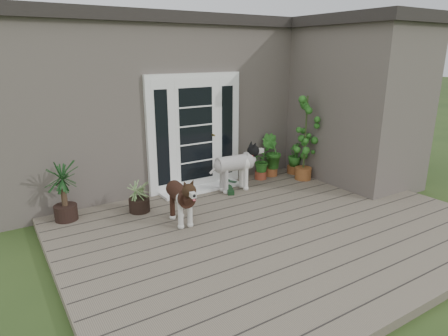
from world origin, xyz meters
TOP-DOWN VIEW (x-y plane):
  - deck at (0.00, 0.40)m, footprint 6.20×4.60m
  - house_main at (0.00, 4.65)m, footprint 7.40×4.00m
  - roof_main at (0.00, 4.65)m, footprint 7.60×4.20m
  - house_wing at (2.90, 1.50)m, footprint 1.60×2.40m
  - roof_wing at (2.90, 1.50)m, footprint 1.80×2.60m
  - door_unit at (-0.20, 2.60)m, footprint 1.90×0.14m
  - door_step at (-0.20, 2.40)m, footprint 1.60×0.40m
  - brindle_dog at (-1.18, 1.26)m, footprint 0.43×0.85m
  - white_dog at (0.32, 2.05)m, footprint 0.95×0.46m
  - spider_plant at (-1.56, 2.03)m, footprint 0.64×0.64m
  - yucca at (-2.65, 2.31)m, footprint 0.79×0.79m
  - herb_a at (1.16, 2.33)m, footprint 0.59×0.59m
  - herb_b at (1.48, 2.40)m, footprint 0.62×0.62m
  - herb_c at (2.02, 2.27)m, footprint 0.47×0.47m
  - sapling at (1.88, 1.85)m, footprint 0.66×0.66m
  - clog_left at (0.46, 2.37)m, footprint 0.23×0.29m
  - clog_right at (0.17, 1.97)m, footprint 0.28×0.38m

SIDE VIEW (x-z plane):
  - deck at x=0.00m, z-range 0.00..0.12m
  - door_step at x=-0.20m, z-range 0.12..0.17m
  - clog_left at x=0.46m, z-range 0.12..0.20m
  - clog_right at x=0.17m, z-range 0.12..0.22m
  - herb_c at x=2.02m, z-range 0.12..0.65m
  - herb_a at x=1.16m, z-range 0.12..0.66m
  - spider_plant at x=-1.56m, z-range 0.12..0.72m
  - herb_b at x=1.48m, z-range 0.12..0.78m
  - brindle_dog at x=-1.18m, z-range 0.12..0.80m
  - white_dog at x=0.32m, z-range 0.12..0.89m
  - yucca at x=-2.65m, z-range 0.12..1.07m
  - sapling at x=1.88m, z-range 0.12..1.88m
  - door_unit at x=-0.20m, z-range 0.12..2.27m
  - house_main at x=0.00m, z-range 0.00..3.10m
  - house_wing at x=2.90m, z-range 0.00..3.10m
  - roof_main at x=0.00m, z-range 3.10..3.30m
  - roof_wing at x=2.90m, z-range 3.10..3.30m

